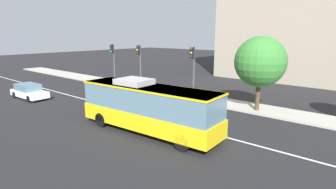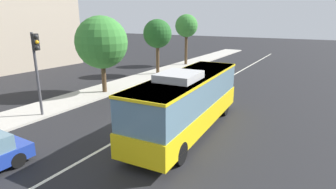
{
  "view_description": "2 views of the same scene",
  "coord_description": "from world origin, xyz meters",
  "px_view_note": "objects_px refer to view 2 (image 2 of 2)",
  "views": [
    {
      "loc": [
        11.94,
        -14.6,
        6.36
      ],
      "look_at": [
        0.07,
        -0.59,
        2.24
      ],
      "focal_mm": 29.03,
      "sensor_mm": 36.0,
      "label": 1
    },
    {
      "loc": [
        -12.4,
        -8.58,
        5.94
      ],
      "look_at": [
        -0.28,
        -1.41,
        1.98
      ],
      "focal_mm": 28.81,
      "sensor_mm": 36.0,
      "label": 2
    }
  ],
  "objects_px": {
    "street_tree_kerbside_centre": "(102,43)",
    "street_tree_kerbside_right": "(157,34)",
    "transit_bus": "(188,99)",
    "traffic_light_far_corner": "(37,61)",
    "street_tree_kerbside_left": "(186,26)"
  },
  "relations": [
    {
      "from": "street_tree_kerbside_right",
      "to": "traffic_light_far_corner",
      "type": "bearing_deg",
      "value": -176.14
    },
    {
      "from": "street_tree_kerbside_left",
      "to": "transit_bus",
      "type": "bearing_deg",
      "value": -152.8
    },
    {
      "from": "transit_bus",
      "to": "street_tree_kerbside_centre",
      "type": "relative_size",
      "value": 1.63
    },
    {
      "from": "street_tree_kerbside_left",
      "to": "traffic_light_far_corner",
      "type": "bearing_deg",
      "value": -176.78
    },
    {
      "from": "transit_bus",
      "to": "street_tree_kerbside_right",
      "type": "height_order",
      "value": "street_tree_kerbside_right"
    },
    {
      "from": "transit_bus",
      "to": "street_tree_kerbside_centre",
      "type": "xyz_separation_m",
      "value": [
        3.48,
        9.38,
        2.33
      ]
    },
    {
      "from": "street_tree_kerbside_right",
      "to": "street_tree_kerbside_centre",
      "type": "bearing_deg",
      "value": -177.67
    },
    {
      "from": "transit_bus",
      "to": "street_tree_kerbside_left",
      "type": "height_order",
      "value": "street_tree_kerbside_left"
    },
    {
      "from": "traffic_light_far_corner",
      "to": "street_tree_kerbside_left",
      "type": "distance_m",
      "value": 22.14
    },
    {
      "from": "transit_bus",
      "to": "traffic_light_far_corner",
      "type": "height_order",
      "value": "traffic_light_far_corner"
    },
    {
      "from": "transit_bus",
      "to": "traffic_light_far_corner",
      "type": "relative_size",
      "value": 1.95
    },
    {
      "from": "street_tree_kerbside_centre",
      "to": "street_tree_kerbside_right",
      "type": "relative_size",
      "value": 1.05
    },
    {
      "from": "traffic_light_far_corner",
      "to": "street_tree_kerbside_centre",
      "type": "height_order",
      "value": "street_tree_kerbside_centre"
    },
    {
      "from": "traffic_light_far_corner",
      "to": "street_tree_kerbside_left",
      "type": "relative_size",
      "value": 0.8
    },
    {
      "from": "street_tree_kerbside_left",
      "to": "street_tree_kerbside_centre",
      "type": "height_order",
      "value": "street_tree_kerbside_left"
    }
  ]
}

